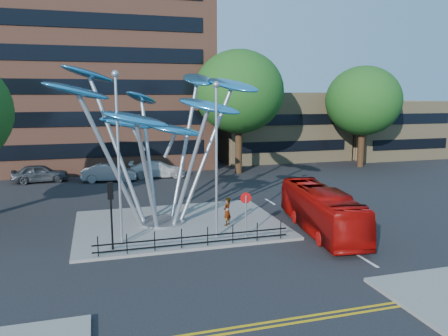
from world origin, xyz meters
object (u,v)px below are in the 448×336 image
object	(u,v)px
leaf_sculpture	(157,110)
street_lamp_left	(118,143)
traffic_light_island	(111,201)
tree_far	(363,101)
parked_car_right	(158,169)
tree_right	(239,92)
no_entry_sign_island	(246,207)
red_bus	(321,210)
parked_car_mid	(109,173)
street_lamp_right	(216,146)
parked_car_left	(40,173)
pedestrian	(227,211)

from	to	relation	value
leaf_sculpture	street_lamp_left	distance (m)	4.28
leaf_sculpture	traffic_light_island	xyz separation A→B (m)	(-2.93, -4.18, -4.26)
tree_far	parked_car_right	distance (m)	22.95
tree_right	street_lamp_left	size ratio (longest dim) A/B	1.38
traffic_light_island	no_entry_sign_island	bearing A→B (deg)	0.13
red_bus	parked_car_right	xyz separation A→B (m)	(-6.66, 19.42, -0.49)
street_lamp_left	parked_car_mid	distance (m)	18.26
leaf_sculpture	parked_car_mid	distance (m)	15.92
leaf_sculpture	street_lamp_right	world-z (taller)	leaf_sculpture
tree_right	street_lamp_left	xyz separation A→B (m)	(-12.50, -18.50, -2.68)
parked_car_left	parked_car_mid	world-z (taller)	parked_car_left
street_lamp_right	parked_car_mid	size ratio (longest dim) A/B	1.72
parked_car_left	tree_right	bearing A→B (deg)	-94.43
no_entry_sign_island	parked_car_left	world-z (taller)	no_entry_sign_island
pedestrian	traffic_light_island	bearing A→B (deg)	-25.23
leaf_sculpture	traffic_light_island	world-z (taller)	leaf_sculpture
tree_far	red_bus	xyz separation A→B (m)	(-15.40, -19.35, -5.84)
no_entry_sign_island	tree_far	bearing A→B (deg)	44.25
parked_car_mid	red_bus	bearing A→B (deg)	-142.15
leaf_sculpture	parked_car_right	size ratio (longest dim) A/B	2.39
tree_right	street_lamp_right	size ratio (longest dim) A/B	1.46
street_lamp_left	red_bus	bearing A→B (deg)	-4.36
red_bus	parked_car_mid	xyz separation A→B (m)	(-11.16, 18.53, -0.47)
pedestrian	tree_far	bearing A→B (deg)	175.53
no_entry_sign_island	parked_car_mid	xyz separation A→B (m)	(-6.56, 18.67, -1.02)
street_lamp_right	traffic_light_island	xyz separation A→B (m)	(-5.50, -0.50, -2.48)
pedestrian	parked_car_mid	size ratio (longest dim) A/B	0.35
no_entry_sign_island	parked_car_mid	world-z (taller)	no_entry_sign_island
street_lamp_right	pedestrian	bearing A→B (deg)	58.02
parked_car_left	pedestrian	bearing A→B (deg)	-148.24
leaf_sculpture	street_lamp_left	size ratio (longest dim) A/B	1.45
red_bus	pedestrian	bearing A→B (deg)	164.09
parked_car_mid	parked_car_right	distance (m)	4.59
street_lamp_right	leaf_sculpture	bearing A→B (deg)	124.91
tree_right	no_entry_sign_island	bearing A→B (deg)	-107.12
traffic_light_island	parked_car_left	xyz separation A→B (m)	(-5.53, 20.03, -1.80)
tree_far	parked_car_right	bearing A→B (deg)	179.81
tree_right	parked_car_mid	distance (m)	14.52
street_lamp_left	parked_car_right	size ratio (longest dim) A/B	1.66
traffic_light_island	leaf_sculpture	bearing A→B (deg)	54.96
no_entry_sign_island	red_bus	xyz separation A→B (m)	(4.60, 0.14, -0.55)
tree_right	parked_car_left	distance (m)	19.90
red_bus	tree_far	bearing A→B (deg)	59.37
tree_right	parked_car_right	xyz separation A→B (m)	(-8.06, 0.08, -7.27)
street_lamp_left	traffic_light_island	distance (m)	2.96
pedestrian	parked_car_left	xyz separation A→B (m)	(-12.18, 17.69, -0.17)
tree_far	tree_right	bearing A→B (deg)	-180.00
traffic_light_island	pedestrian	bearing A→B (deg)	19.38
tree_right	street_lamp_right	distance (m)	20.64
street_lamp_right	parked_car_mid	xyz separation A→B (m)	(-5.06, 18.18, -4.30)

